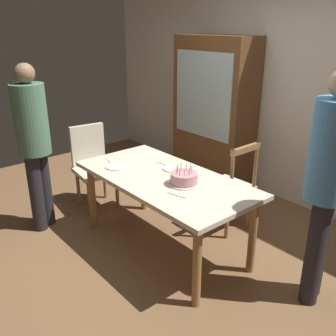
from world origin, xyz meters
The scene contains 14 objects.
ground centered at (0.00, 0.00, 0.00)m, with size 6.40×6.40×0.00m, color brown.
back_wall centered at (0.00, 1.85, 1.30)m, with size 6.40×0.10×2.60m, color silver.
dining_table centered at (0.00, 0.00, 0.65)m, with size 1.74×0.86×0.74m.
birthday_cake centered at (0.23, 0.02, 0.79)m, with size 0.28×0.28×0.17m.
plate_near_celebrant centered at (-0.48, -0.19, 0.75)m, with size 0.22×0.22×0.01m, color white.
plate_far_side centered at (-0.09, 0.19, 0.75)m, with size 0.22×0.22×0.01m, color white.
fork_near_celebrant centered at (-0.64, -0.18, 0.74)m, with size 0.18×0.02×0.01m, color silver.
fork_far_side centered at (-0.25, 0.19, 0.74)m, with size 0.18×0.02×0.01m, color silver.
fork_near_guest centered at (0.36, -0.17, 0.74)m, with size 0.18×0.02×0.01m, color silver.
chair_spindle_back centered at (0.14, 0.75, 0.46)m, with size 0.44×0.44×0.95m.
chair_upholstered centered at (-1.26, -0.04, 0.53)m, with size 0.49×0.49×0.95m.
person_celebrant centered at (-1.15, -0.72, 0.97)m, with size 0.32×0.32×1.70m.
person_guest centered at (1.28, 0.44, 1.02)m, with size 0.32×0.32×1.78m.
china_cabinet centered at (-0.87, 1.56, 0.95)m, with size 1.10×0.45×1.90m.
Camera 1 is at (2.41, -2.00, 2.05)m, focal length 40.13 mm.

